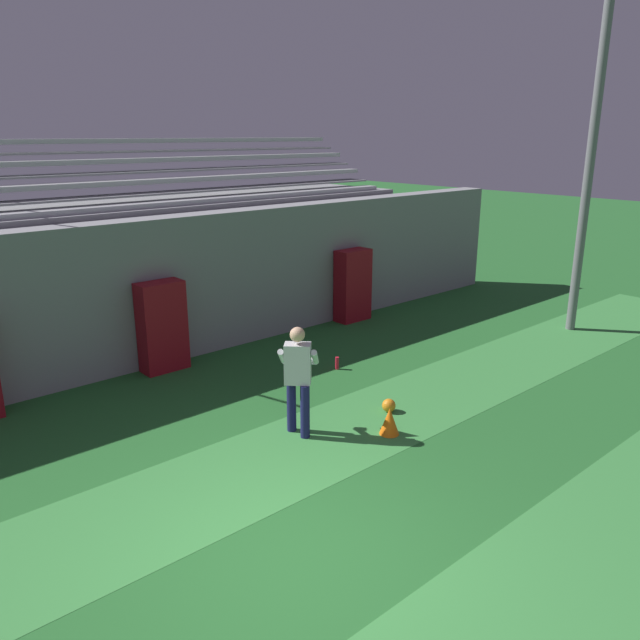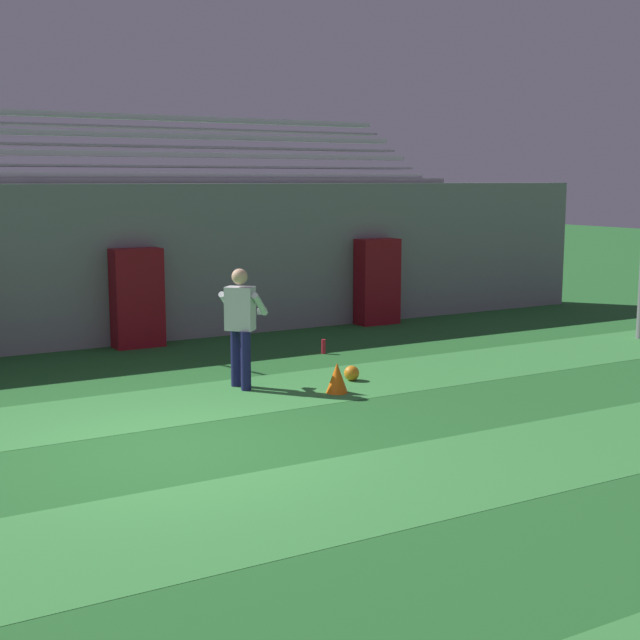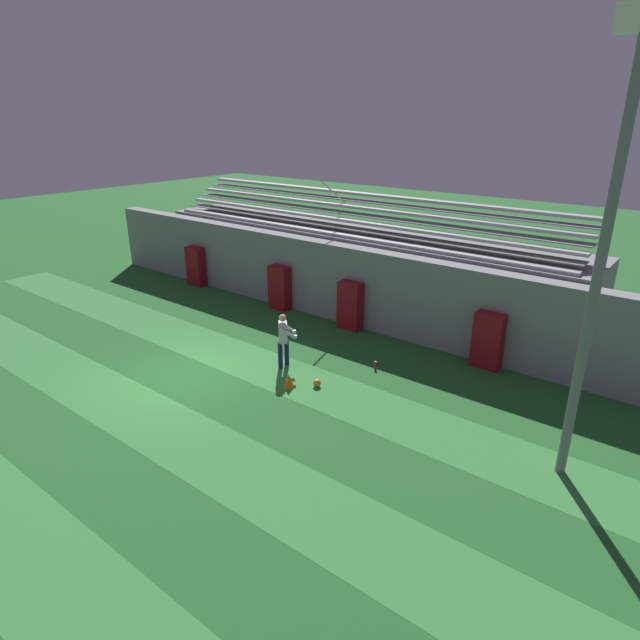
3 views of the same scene
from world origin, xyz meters
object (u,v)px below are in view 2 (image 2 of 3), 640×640
goalkeeper (241,320)px  traffic_cone (337,378)px  padding_pillar_far_right (377,282)px  soccer_ball (352,373)px  padding_pillar_gate_right (137,298)px  water_bottle (324,347)px

goalkeeper → traffic_cone: goalkeeper is taller
padding_pillar_far_right → traffic_cone: bearing=-129.0°
padding_pillar_far_right → soccer_ball: bearing=-127.8°
padding_pillar_gate_right → traffic_cone: (1.22, -4.63, -0.64)m
goalkeeper → water_bottle: (2.24, 1.56, -0.83)m
goalkeeper → traffic_cone: (1.00, -0.92, -0.74)m
padding_pillar_far_right → soccer_ball: size_ratio=7.76×
padding_pillar_gate_right → padding_pillar_far_right: same height
soccer_ball → traffic_cone: size_ratio=0.52×
padding_pillar_gate_right → soccer_ball: padding_pillar_gate_right is taller
soccer_ball → water_bottle: 2.06m
padding_pillar_gate_right → traffic_cone: 4.83m
padding_pillar_gate_right → goalkeeper: padding_pillar_gate_right is taller
padding_pillar_gate_right → water_bottle: size_ratio=7.11×
padding_pillar_gate_right → soccer_ball: size_ratio=7.76×
padding_pillar_far_right → water_bottle: (-2.51, -2.16, -0.73)m
padding_pillar_gate_right → padding_pillar_far_right: 4.97m
water_bottle → padding_pillar_gate_right: bearing=138.8°
soccer_ball → traffic_cone: (-0.57, -0.53, 0.10)m
soccer_ball → water_bottle: size_ratio=0.92×
padding_pillar_far_right → goalkeeper: 6.03m
soccer_ball → traffic_cone: traffic_cone is taller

